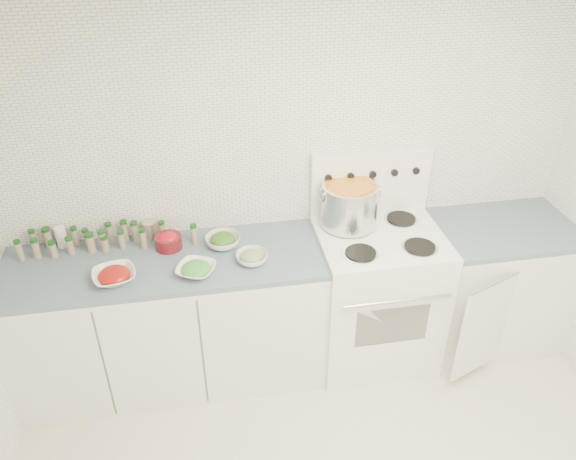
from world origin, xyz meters
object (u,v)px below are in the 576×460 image
(bowl_tomato, at_px, (114,275))
(stove, at_px, (375,291))
(stock_pot, at_px, (349,203))
(bowl_snowpea, at_px, (196,269))

(bowl_tomato, bearing_deg, stove, 4.96)
(stock_pot, relative_size, bowl_tomato, 1.33)
(stock_pot, distance_m, bowl_snowpea, 1.01)
(stock_pot, height_order, bowl_snowpea, stock_pot)
(stove, distance_m, bowl_snowpea, 1.21)
(bowl_snowpea, bearing_deg, bowl_tomato, 177.91)
(stove, bearing_deg, bowl_snowpea, -172.29)
(stove, height_order, bowl_tomato, stove)
(bowl_tomato, bearing_deg, bowl_snowpea, -2.09)
(stove, relative_size, bowl_tomato, 4.92)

